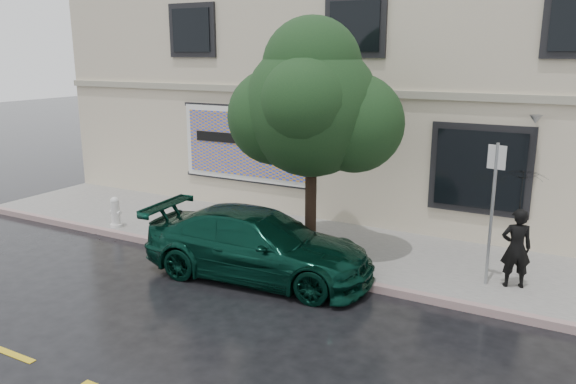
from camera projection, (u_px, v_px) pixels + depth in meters
The scene contains 11 objects.
ground at pixel (249, 299), 10.72m from camera, with size 90.00×90.00×0.00m, color black.
sidewalk at pixel (322, 245), 13.47m from camera, with size 20.00×3.50×0.15m, color #9E9A95.
curb at pixel (287, 269), 11.98m from camera, with size 20.00×0.18×0.16m, color gray.
building at pixel (403, 88), 17.53m from camera, with size 20.00×8.12×7.00m.
billboard at pixel (246, 144), 15.91m from camera, with size 4.30×0.16×2.20m.
car at pixel (258, 244), 11.64m from camera, with size 2.14×4.85×1.41m, color #072D22.
pedestrian at pixel (516, 248), 10.74m from camera, with size 0.57×0.38×1.57m, color black.
umbrella at pixel (522, 192), 10.47m from camera, with size 0.89×0.89×0.66m, color black.
street_tree at pixel (312, 109), 11.85m from camera, with size 2.90×2.90×4.72m.
fire_hydrant at pixel (115, 212), 14.58m from camera, with size 0.33×0.31×0.81m.
sign_pole at pixel (493, 202), 10.64m from camera, with size 0.34×0.10×2.80m.
Camera 1 is at (5.43, -8.33, 4.56)m, focal length 35.00 mm.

